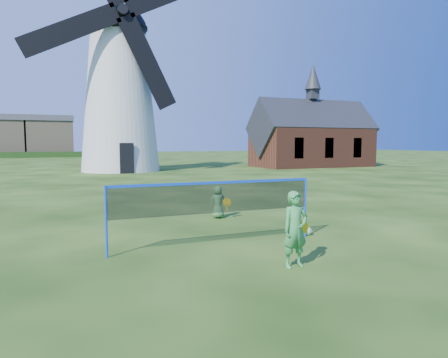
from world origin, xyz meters
TOP-DOWN VIEW (x-y plane):
  - ground at (0.00, 0.00)m, footprint 220.00×220.00m
  - windmill at (1.31, 27.00)m, footprint 15.62×6.75m
  - chapel at (20.90, 26.38)m, footprint 12.55×6.09m
  - badminton_net at (-0.44, -0.52)m, footprint 5.05×0.05m
  - player_girl at (0.42, -2.63)m, footprint 0.71×0.39m
  - player_boy at (0.95, 2.81)m, footprint 0.64×0.43m
  - play_ball at (2.25, -0.38)m, footprint 0.22×0.22m

SIDE VIEW (x-z plane):
  - ground at x=0.00m, z-range 0.00..0.00m
  - play_ball at x=2.25m, z-range 0.00..0.22m
  - player_boy at x=0.95m, z-range 0.00..1.06m
  - player_girl at x=0.42m, z-range 0.00..1.51m
  - badminton_net at x=-0.44m, z-range 0.36..1.91m
  - chapel at x=20.90m, z-range -2.32..8.29m
  - windmill at x=1.31m, z-range -3.32..17.51m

